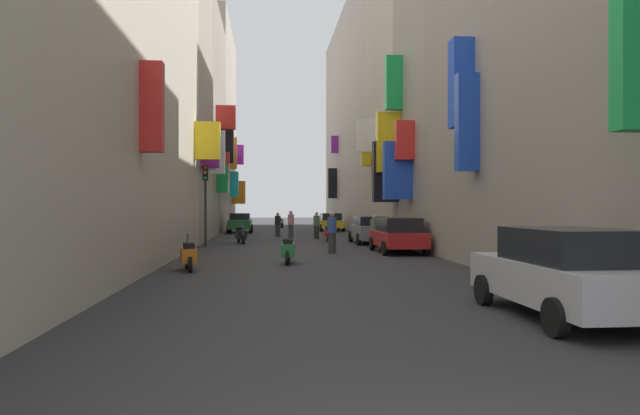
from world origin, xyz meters
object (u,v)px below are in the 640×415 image
Objects in this scene: scooter_green at (288,250)px; scooter_silver at (279,223)px; pedestrian_far_away at (332,232)px; pedestrian_near_left at (278,225)px; parked_car_silver at (565,272)px; scooter_black at (241,235)px; parked_car_grey at (370,229)px; pedestrian_mid_street at (317,226)px; parked_car_yellow at (330,222)px; scooter_orange at (188,255)px; pedestrian_crossing at (374,231)px; traffic_light_near_corner at (205,191)px; pedestrian_near_right at (291,224)px; parked_car_green at (240,222)px; parked_car_red at (398,235)px; scooter_red at (328,233)px.

scooter_silver is (0.39, 32.92, 0.00)m from scooter_green.
pedestrian_near_left is at bearing 98.41° from pedestrian_far_away.
parked_car_silver is 2.29× the size of scooter_black.
pedestrian_mid_street is at bearing 118.29° from parked_car_grey.
parked_car_yellow is 1.02× the size of parked_car_silver.
parked_car_silver reaches higher than scooter_orange.
parked_car_silver is at bearing -80.83° from pedestrian_near_left.
scooter_black is 7.56m from pedestrian_crossing.
scooter_black is 1.14× the size of pedestrian_mid_street.
traffic_light_near_corner reaches higher than pedestrian_near_left.
pedestrian_crossing is (6.49, -3.87, 0.31)m from scooter_black.
pedestrian_near_left is at bearing 72.74° from scooter_black.
pedestrian_far_away is 0.44× the size of traffic_light_near_corner.
pedestrian_near_left is (-4.49, 27.78, -0.04)m from parked_car_silver.
pedestrian_crossing is 3.86m from pedestrian_far_away.
scooter_orange and scooter_silver have the same top height.
pedestrian_near_right reaches higher than pedestrian_mid_street.
parked_car_silver is at bearing -72.62° from scooter_black.
parked_car_green is 2.69× the size of pedestrian_crossing.
parked_car_red is 0.96× the size of parked_car_silver.
parked_car_grey reaches higher than scooter_red.
scooter_black is 11.17m from scooter_green.
parked_car_green is at bearing -160.53° from parked_car_yellow.
pedestrian_mid_street is 0.93× the size of pedestrian_far_away.
parked_car_green reaches higher than scooter_black.
scooter_red is 7.76m from traffic_light_near_corner.
scooter_red is at bearing 132.60° from parked_car_grey.
pedestrian_near_right is 1.05× the size of pedestrian_mid_street.
parked_car_silver is 28.14m from pedestrian_near_left.
parked_car_silver is 22.44m from scooter_red.
pedestrian_far_away reaches higher than parked_car_red.
scooter_black and scooter_green have the same top height.
pedestrian_mid_street reaches higher than parked_car_green.
pedestrian_near_right is 2.05m from pedestrian_mid_street.
parked_car_green is at bearing 86.24° from traffic_light_near_corner.
scooter_black is at bearing 100.93° from scooter_green.
traffic_light_near_corner is (-8.11, 1.54, 1.96)m from pedestrian_crossing.
parked_car_yellow is 1.07× the size of parked_car_grey.
parked_car_red is 29.25m from scooter_silver.
parked_car_grey is 2.23× the size of scooter_silver.
scooter_red is 1.26× the size of pedestrian_near_left.
scooter_black is 1.02× the size of scooter_silver.
scooter_orange is at bearing 132.74° from parked_car_silver.
scooter_silver is at bearing 83.48° from scooter_black.
pedestrian_far_away reaches higher than scooter_black.
scooter_green is at bearing -83.36° from parked_car_green.
parked_car_red is at bearing -76.66° from pedestrian_mid_street.
parked_car_yellow is 22.23m from pedestrian_far_away.
parked_car_grey is 2.27× the size of scooter_orange.
pedestrian_mid_street reaches higher than parked_car_yellow.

